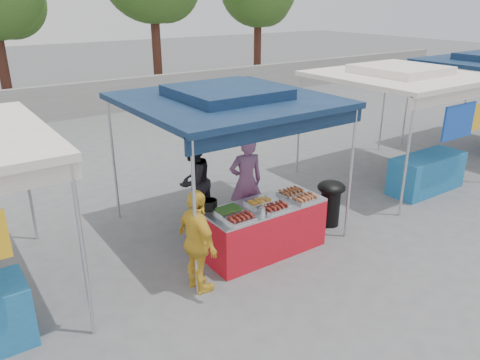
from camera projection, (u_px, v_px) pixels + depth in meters
ground_plane at (260, 249)px, 7.86m from camera, size 80.00×80.00×0.00m
back_wall at (68, 102)px, 16.05m from camera, size 40.00×0.25×1.20m
main_canopy at (227, 99)px, 7.74m from camera, size 3.20×3.20×2.57m
neighbor_stall_right at (411, 113)px, 10.11m from camera, size 3.20×3.20×2.57m
vendor_table at (264, 228)px, 7.63m from camera, size 2.00×0.80×0.85m
food_tray_fl at (240, 218)px, 6.93m from camera, size 0.42×0.30×0.07m
food_tray_fm at (275, 208)px, 7.29m from camera, size 0.42×0.30×0.07m
food_tray_fr at (305, 199)px, 7.62m from camera, size 0.42×0.30×0.07m
food_tray_bl at (229, 210)px, 7.20m from camera, size 0.42×0.30×0.07m
food_tray_bm at (259, 202)px, 7.50m from camera, size 0.42×0.30×0.07m
food_tray_br at (291, 192)px, 7.87m from camera, size 0.42×0.30×0.07m
cooking_pot at (209, 205)px, 7.30m from camera, size 0.26×0.26×0.15m
skewer_cup at (263, 211)px, 7.13m from camera, size 0.09×0.09×0.11m
wok_burner at (331, 199)px, 8.53m from camera, size 0.51×0.51×0.86m
crate_left at (231, 233)px, 8.02m from camera, size 0.54×0.38×0.33m
crate_right at (254, 221)px, 8.53m from camera, size 0.48×0.33×0.29m
crate_stacked at (255, 207)px, 8.43m from camera, size 0.45×0.32×0.27m
vendor_woman at (246, 182)px, 8.37m from camera, size 0.71×0.55×1.72m
helper_man at (194, 181)px, 8.56m from camera, size 0.97×0.90×1.61m
customer_person at (198, 242)px, 6.49m from camera, size 0.39×0.91×1.54m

